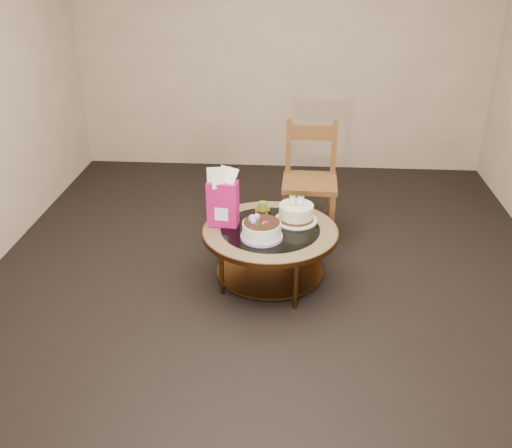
# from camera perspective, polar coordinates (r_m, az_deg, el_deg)

# --- Properties ---
(ground) EXTENTS (5.00, 5.00, 0.00)m
(ground) POSITION_cam_1_polar(r_m,az_deg,el_deg) (4.46, 1.37, -5.68)
(ground) COLOR black
(ground) RESTS_ON ground
(room_walls) EXTENTS (4.52, 5.02, 2.61)m
(room_walls) POSITION_cam_1_polar(r_m,az_deg,el_deg) (3.86, 1.63, 14.00)
(room_walls) COLOR beige
(room_walls) RESTS_ON ground
(coffee_table) EXTENTS (1.02, 1.02, 0.46)m
(coffee_table) POSITION_cam_1_polar(r_m,az_deg,el_deg) (4.27, 1.43, -1.41)
(coffee_table) COLOR brown
(coffee_table) RESTS_ON ground
(decorated_cake) EXTENTS (0.30, 0.30, 0.18)m
(decorated_cake) POSITION_cam_1_polar(r_m,az_deg,el_deg) (4.08, 0.55, -0.68)
(decorated_cake) COLOR #B494D2
(decorated_cake) RESTS_ON coffee_table
(cream_cake) EXTENTS (0.33, 0.33, 0.21)m
(cream_cake) POSITION_cam_1_polar(r_m,az_deg,el_deg) (4.33, 4.03, 1.09)
(cream_cake) COLOR white
(cream_cake) RESTS_ON coffee_table
(gift_bag) EXTENTS (0.23, 0.18, 0.44)m
(gift_bag) POSITION_cam_1_polar(r_m,az_deg,el_deg) (4.21, -3.34, 2.66)
(gift_bag) COLOR #D1137C
(gift_bag) RESTS_ON coffee_table
(pillar_candle) EXTENTS (0.12, 0.12, 0.09)m
(pillar_candle) POSITION_cam_1_polar(r_m,az_deg,el_deg) (4.48, 0.67, 1.60)
(pillar_candle) COLOR tan
(pillar_candle) RESTS_ON coffee_table
(dining_chair) EXTENTS (0.48, 0.48, 1.01)m
(dining_chair) POSITION_cam_1_polar(r_m,az_deg,el_deg) (4.98, 5.40, 4.44)
(dining_chair) COLOR brown
(dining_chair) RESTS_ON ground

